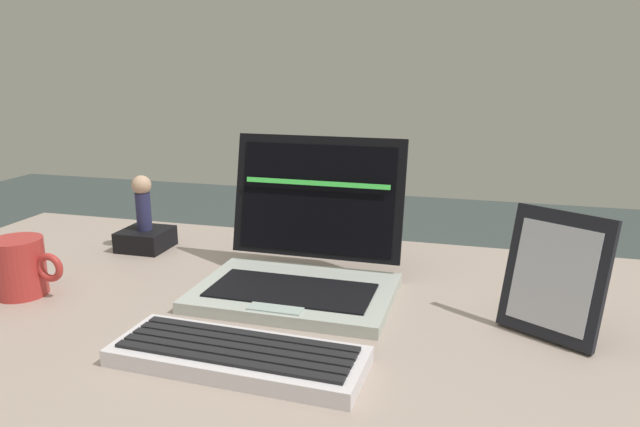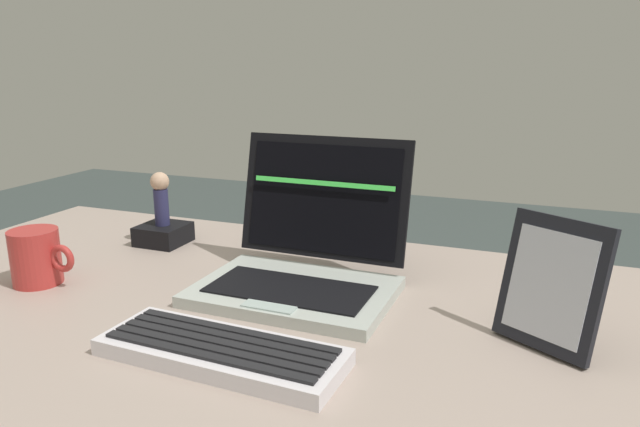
{
  "view_description": "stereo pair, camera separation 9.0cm",
  "coord_description": "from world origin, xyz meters",
  "px_view_note": "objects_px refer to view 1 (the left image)",
  "views": [
    {
      "loc": [
        0.29,
        -0.77,
        1.09
      ],
      "look_at": [
        0.06,
        0.08,
        0.86
      ],
      "focal_mm": 32.71,
      "sensor_mm": 36.0,
      "label": 1
    },
    {
      "loc": [
        0.38,
        -0.74,
        1.09
      ],
      "look_at": [
        0.06,
        0.08,
        0.86
      ],
      "focal_mm": 32.71,
      "sensor_mm": 36.0,
      "label": 2
    }
  ],
  "objects_px": {
    "external_keyboard": "(238,356)",
    "coffee_mug": "(20,267)",
    "laptop_front": "(302,261)",
    "figurine": "(143,199)",
    "photo_frame": "(555,276)",
    "figurine_stand": "(146,239)"
  },
  "relations": [
    {
      "from": "photo_frame",
      "to": "external_keyboard",
      "type": "bearing_deg",
      "value": -153.94
    },
    {
      "from": "laptop_front",
      "to": "photo_frame",
      "type": "height_order",
      "value": "laptop_front"
    },
    {
      "from": "figurine_stand",
      "to": "figurine",
      "type": "distance_m",
      "value": 0.08
    },
    {
      "from": "laptop_front",
      "to": "coffee_mug",
      "type": "bearing_deg",
      "value": -161.8
    },
    {
      "from": "coffee_mug",
      "to": "figurine",
      "type": "bearing_deg",
      "value": 76.79
    },
    {
      "from": "external_keyboard",
      "to": "figurine_stand",
      "type": "relative_size",
      "value": 3.52
    },
    {
      "from": "external_keyboard",
      "to": "photo_frame",
      "type": "bearing_deg",
      "value": 26.06
    },
    {
      "from": "figurine_stand",
      "to": "figurine",
      "type": "bearing_deg",
      "value": 180.0
    },
    {
      "from": "external_keyboard",
      "to": "coffee_mug",
      "type": "bearing_deg",
      "value": 164.56
    },
    {
      "from": "photo_frame",
      "to": "figurine",
      "type": "relative_size",
      "value": 1.59
    },
    {
      "from": "external_keyboard",
      "to": "photo_frame",
      "type": "distance_m",
      "value": 0.43
    },
    {
      "from": "external_keyboard",
      "to": "photo_frame",
      "type": "height_order",
      "value": "photo_frame"
    },
    {
      "from": "figurine",
      "to": "coffee_mug",
      "type": "distance_m",
      "value": 0.28
    },
    {
      "from": "figurine_stand",
      "to": "photo_frame",
      "type": "bearing_deg",
      "value": -14.68
    },
    {
      "from": "laptop_front",
      "to": "coffee_mug",
      "type": "height_order",
      "value": "laptop_front"
    },
    {
      "from": "photo_frame",
      "to": "laptop_front",
      "type": "bearing_deg",
      "value": 169.3
    },
    {
      "from": "figurine",
      "to": "coffee_mug",
      "type": "height_order",
      "value": "figurine"
    },
    {
      "from": "figurine_stand",
      "to": "coffee_mug",
      "type": "bearing_deg",
      "value": -103.21
    },
    {
      "from": "laptop_front",
      "to": "external_keyboard",
      "type": "relative_size",
      "value": 0.97
    },
    {
      "from": "laptop_front",
      "to": "coffee_mug",
      "type": "relative_size",
      "value": 2.56
    },
    {
      "from": "laptop_front",
      "to": "figurine_stand",
      "type": "xyz_separation_m",
      "value": [
        -0.36,
        0.12,
        -0.03
      ]
    },
    {
      "from": "coffee_mug",
      "to": "laptop_front",
      "type": "bearing_deg",
      "value": 18.2
    }
  ]
}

